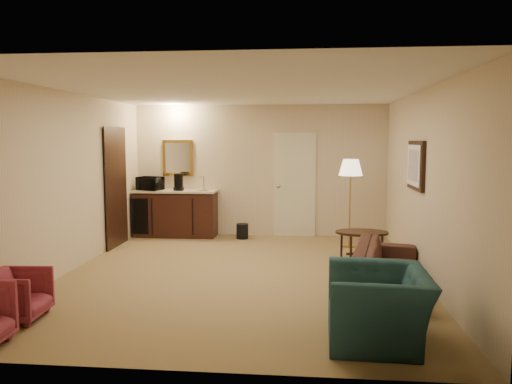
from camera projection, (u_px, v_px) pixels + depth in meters
The scene contains 11 objects.
ground at pixel (241, 275), 7.10m from camera, with size 6.00×6.00×0.00m, color olive.
room_walls at pixel (241, 153), 7.69m from camera, with size 5.02×6.01×2.61m.
wetbar_cabinet at pixel (176, 213), 9.90m from camera, with size 1.64×0.58×0.92m, color black.
sofa at pixel (387, 259), 6.39m from camera, with size 1.98×0.58×0.77m, color black.
teal_armchair at pixel (378, 294), 4.72m from camera, with size 1.06×0.69×0.92m, color #1D4148.
rose_chair_near at pixel (17, 293), 5.29m from camera, with size 0.57×0.54×0.59m, color maroon.
coffee_table at pixel (362, 246), 7.89m from camera, with size 0.83×0.56×0.48m, color black.
floor_lamp at pixel (350, 203), 8.85m from camera, with size 0.42×0.42×1.58m, color #B08D3A.
waste_bin at pixel (242, 231), 9.67m from camera, with size 0.23×0.23×0.29m, color black.
microwave at pixel (150, 182), 9.84m from camera, with size 0.48×0.26×0.32m, color black.
coffee_maker at pixel (179, 182), 9.78m from camera, with size 0.18×0.18×0.33m, color black.
Camera 1 is at (0.88, -6.89, 1.91)m, focal length 35.00 mm.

